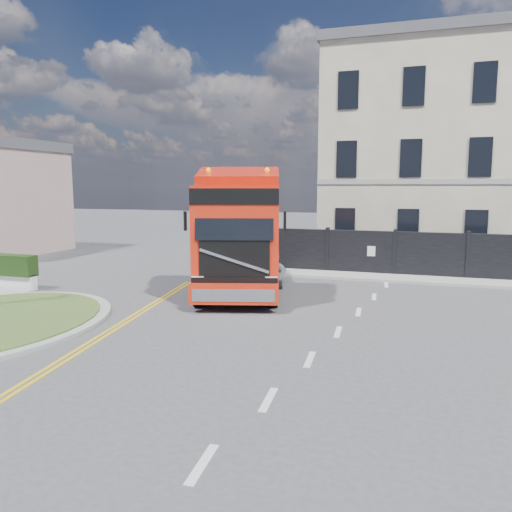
% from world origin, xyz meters
% --- Properties ---
extents(ground, '(120.00, 120.00, 0.00)m').
position_xyz_m(ground, '(0.00, 0.00, 0.00)').
color(ground, '#424244').
rests_on(ground, ground).
extents(hoarding_fence, '(18.80, 0.25, 2.00)m').
position_xyz_m(hoarding_fence, '(6.55, 9.00, 1.00)').
color(hoarding_fence, black).
rests_on(hoarding_fence, ground).
extents(georgian_building, '(12.30, 10.30, 12.80)m').
position_xyz_m(georgian_building, '(6.00, 16.50, 5.77)').
color(georgian_building, beige).
rests_on(georgian_building, ground).
extents(pavement_far, '(20.00, 1.60, 0.12)m').
position_xyz_m(pavement_far, '(6.00, 8.10, 0.06)').
color(pavement_far, '#969690').
rests_on(pavement_far, ground).
extents(truck, '(4.75, 8.00, 4.51)m').
position_xyz_m(truck, '(-1.19, 3.06, 2.02)').
color(truck, black).
rests_on(truck, ground).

